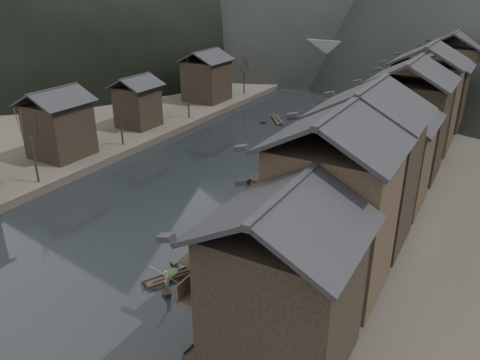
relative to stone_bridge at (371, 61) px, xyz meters
The scene contains 12 objects.
water 72.18m from the stone_bridge, 90.00° to the right, with size 300.00×300.00×0.00m, color black.
left_bank 47.64m from the stone_bridge, 137.56° to the right, with size 40.00×200.00×1.20m, color #2D2823.
stilt_houses 55.62m from the stone_bridge, 71.86° to the right, with size 9.00×67.60×14.75m.
left_houses 55.79m from the stone_bridge, 111.56° to the right, with size 8.10×53.20×8.73m.
bare_trees 59.40m from the stone_bridge, 106.64° to the right, with size 3.93×61.59×7.87m.
moored_sampans 46.29m from the stone_bridge, 74.63° to the right, with size 3.32×72.61×0.47m.
midriver_boats 17.37m from the stone_bridge, 92.84° to the right, with size 13.08×41.51×0.45m.
stone_bridge is the anchor object (origin of this frame).
hero_sampan 75.27m from the stone_bridge, 85.55° to the right, with size 2.78×4.26×0.43m.
cargo_heap 75.05m from the stone_bridge, 85.61° to the right, with size 0.98×1.28×0.59m, color black.
boatman 76.63m from the stone_bridge, 85.08° to the right, with size 0.59×0.39×1.61m, color #59595B.
bamboo_pole 76.56m from the stone_bridge, 84.93° to the right, with size 0.06×0.06×3.99m, color #8C7A51.
Camera 1 is at (25.16, -26.01, 21.27)m, focal length 35.00 mm.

